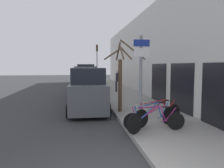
{
  "coord_description": "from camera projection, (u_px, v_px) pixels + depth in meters",
  "views": [
    {
      "loc": [
        -0.64,
        -4.14,
        2.38
      ],
      "look_at": [
        0.86,
        5.81,
        1.52
      ],
      "focal_mm": 35.0,
      "sensor_mm": 36.0,
      "label": 1
    }
  ],
  "objects": [
    {
      "name": "sidewalk_curb",
      "position": [
        118.0,
        93.0,
        18.55
      ],
      "size": [
        3.2,
        32.0,
        0.15
      ],
      "color": "gray",
      "rests_on": "ground"
    },
    {
      "name": "pedestrian_near",
      "position": [
        118.0,
        79.0,
        18.51
      ],
      "size": [
        0.47,
        0.4,
        1.8
      ],
      "rotation": [
        0.0,
        0.0,
        3.0
      ],
      "color": "#333338",
      "rests_on": "sidewalk_curb"
    },
    {
      "name": "traffic_light",
      "position": [
        97.0,
        59.0,
        23.26
      ],
      "size": [
        0.2,
        0.3,
        4.5
      ],
      "color": "gray",
      "rests_on": "sidewalk_curb"
    },
    {
      "name": "ground_plane",
      "position": [
        89.0,
        99.0,
        15.41
      ],
      "size": [
        80.0,
        80.0,
        0.0
      ],
      "primitive_type": "plane",
      "color": "#333335"
    },
    {
      "name": "signpost",
      "position": [
        141.0,
        77.0,
        7.73
      ],
      "size": [
        0.57,
        0.13,
        3.28
      ],
      "color": "gray",
      "rests_on": "sidewalk_curb"
    },
    {
      "name": "building_facade",
      "position": [
        139.0,
        55.0,
        18.44
      ],
      "size": [
        0.23,
        32.0,
        6.5
      ],
      "color": "silver",
      "rests_on": "ground"
    },
    {
      "name": "bicycle_2",
      "position": [
        158.0,
        114.0,
        8.23
      ],
      "size": [
        2.2,
        1.05,
        0.93
      ],
      "rotation": [
        0.0,
        0.0,
        2.0
      ],
      "color": "black",
      "rests_on": "sidewalk_curb"
    },
    {
      "name": "bicycle_0",
      "position": [
        154.0,
        120.0,
        7.48
      ],
      "size": [
        2.13,
        0.44,
        0.85
      ],
      "rotation": [
        0.0,
        0.0,
        1.49
      ],
      "color": "black",
      "rests_on": "sidewalk_curb"
    },
    {
      "name": "parked_car_1",
      "position": [
        86.0,
        83.0,
        16.35
      ],
      "size": [
        2.06,
        4.67,
        2.31
      ],
      "rotation": [
        0.0,
        0.0,
        -0.03
      ],
      "color": "navy",
      "rests_on": "ground"
    },
    {
      "name": "bicycle_1",
      "position": [
        153.0,
        118.0,
        7.66
      ],
      "size": [
        2.16,
        1.4,
        0.94
      ],
      "rotation": [
        0.0,
        0.0,
        2.14
      ],
      "color": "black",
      "rests_on": "sidewalk_curb"
    },
    {
      "name": "parked_car_3",
      "position": [
        83.0,
        76.0,
        27.45
      ],
      "size": [
        2.1,
        4.24,
        2.19
      ],
      "rotation": [
        0.0,
        0.0,
        0.01
      ],
      "color": "maroon",
      "rests_on": "ground"
    },
    {
      "name": "parked_car_0",
      "position": [
        88.0,
        92.0,
        11.13
      ],
      "size": [
        2.1,
        4.18,
        2.26
      ],
      "rotation": [
        0.0,
        0.0,
        -0.03
      ],
      "color": "#51565B",
      "rests_on": "ground"
    },
    {
      "name": "street_tree",
      "position": [
        121.0,
        77.0,
        10.45
      ],
      "size": [
        1.91,
        1.65,
        3.47
      ],
      "color": "brown",
      "rests_on": "sidewalk_curb"
    },
    {
      "name": "parked_car_2",
      "position": [
        85.0,
        78.0,
        21.83
      ],
      "size": [
        2.08,
        4.19,
        2.49
      ],
      "rotation": [
        0.0,
        0.0,
        0.03
      ],
      "color": "gray",
      "rests_on": "ground"
    }
  ]
}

